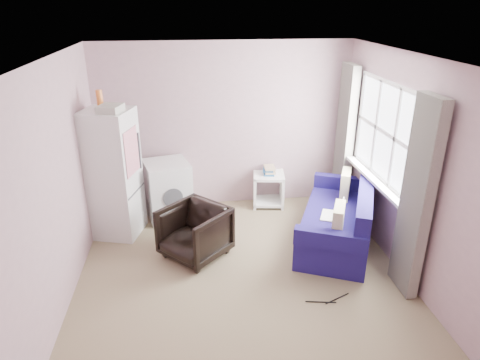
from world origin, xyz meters
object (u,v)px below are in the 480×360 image
object	(u,v)px
side_table	(268,187)
sofa	(341,221)
fridge	(113,173)
washing_machine	(168,189)
armchair	(195,230)

from	to	relation	value
side_table	sofa	size ratio (longest dim) A/B	0.32
fridge	washing_machine	distance (m)	0.90
sofa	washing_machine	bearing A→B (deg)	-179.60
armchair	side_table	bearing A→B (deg)	94.01
armchair	washing_machine	bearing A→B (deg)	153.05
side_table	washing_machine	bearing A→B (deg)	-171.76
armchair	sofa	xyz separation A→B (m)	(1.94, 0.12, -0.06)
fridge	washing_machine	xyz separation A→B (m)	(0.68, 0.39, -0.44)
washing_machine	sofa	bearing A→B (deg)	-38.69
washing_machine	side_table	size ratio (longest dim) A/B	1.34
armchair	washing_machine	distance (m)	1.19
side_table	sofa	distance (m)	1.44
fridge	washing_machine	size ratio (longest dim) A/B	2.30
fridge	washing_machine	world-z (taller)	fridge
sofa	side_table	bearing A→B (deg)	145.35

